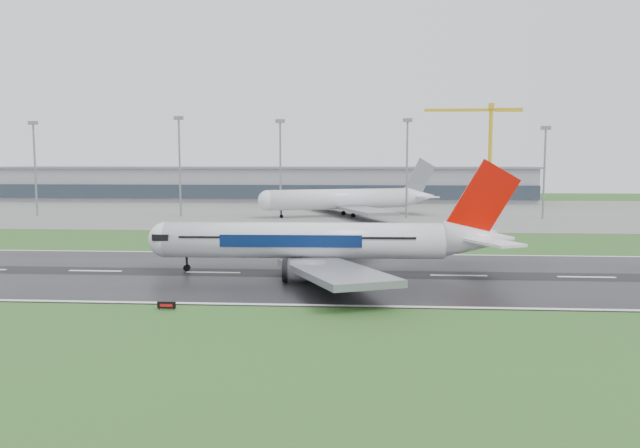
{
  "coord_description": "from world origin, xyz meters",
  "views": [
    {
      "loc": [
        44.32,
        -97.68,
        18.37
      ],
      "look_at": [
        36.86,
        12.0,
        7.0
      ],
      "focal_mm": 34.23,
      "sensor_mm": 36.0,
      "label": 1
    }
  ],
  "objects": [
    {
      "name": "apron",
      "position": [
        0.0,
        125.0,
        0.04
      ],
      "size": [
        400.0,
        130.0,
        0.08
      ],
      "primitive_type": "cube",
      "color": "slate",
      "rests_on": "ground"
    },
    {
      "name": "parked_airliner",
      "position": [
        39.45,
        104.84,
        9.36
      ],
      "size": [
        80.49,
        78.02,
        18.56
      ],
      "primitive_type": null,
      "rotation": [
        0.0,
        0.0,
        0.37
      ],
      "color": "white",
      "rests_on": "apron"
    },
    {
      "name": "runway",
      "position": [
        0.0,
        0.0,
        0.05
      ],
      "size": [
        400.0,
        45.0,
        0.1
      ],
      "primitive_type": "cube",
      "color": "black",
      "rests_on": "ground"
    },
    {
      "name": "main_airliner",
      "position": [
        39.15,
        1.72,
        8.98
      ],
      "size": [
        61.68,
        58.9,
        17.77
      ],
      "primitive_type": null,
      "rotation": [
        0.0,
        0.0,
        0.03
      ],
      "color": "white",
      "rests_on": "runway"
    },
    {
      "name": "ground",
      "position": [
        0.0,
        0.0,
        0.0
      ],
      "size": [
        520.0,
        520.0,
        0.0
      ],
      "primitive_type": "plane",
      "color": "#27541E",
      "rests_on": "ground"
    },
    {
      "name": "tower_crane",
      "position": [
        105.52,
        200.0,
        22.75
      ],
      "size": [
        46.21,
        2.78,
        45.5
      ],
      "primitive_type": null,
      "rotation": [
        0.0,
        0.0,
        0.01
      ],
      "color": "gold",
      "rests_on": "ground"
    },
    {
      "name": "runway_sign",
      "position": [
        20.3,
        -25.11,
        0.52
      ],
      "size": [
        2.31,
        0.6,
        1.04
      ],
      "primitive_type": null,
      "rotation": [
        0.0,
        0.0,
        -0.15
      ],
      "color": "black",
      "rests_on": "ground"
    },
    {
      "name": "floodmast_1",
      "position": [
        -64.75,
        100.0,
        15.19
      ],
      "size": [
        0.64,
        0.64,
        30.38
      ],
      "primitive_type": "cylinder",
      "color": "gray",
      "rests_on": "ground"
    },
    {
      "name": "terminal",
      "position": [
        0.0,
        185.0,
        7.5
      ],
      "size": [
        240.0,
        36.0,
        15.0
      ],
      "primitive_type": "cube",
      "color": "gray",
      "rests_on": "ground"
    },
    {
      "name": "floodmast_3",
      "position": [
        17.94,
        100.0,
        15.31
      ],
      "size": [
        0.64,
        0.64,
        30.62
      ],
      "primitive_type": "cylinder",
      "color": "gray",
      "rests_on": "ground"
    },
    {
      "name": "floodmast_5",
      "position": [
        102.0,
        100.0,
        14.08
      ],
      "size": [
        0.64,
        0.64,
        28.16
      ],
      "primitive_type": "cylinder",
      "color": "gray",
      "rests_on": "ground"
    },
    {
      "name": "floodmast_2",
      "position": [
        -15.43,
        100.0,
        15.89
      ],
      "size": [
        0.64,
        0.64,
        31.78
      ],
      "primitive_type": "cylinder",
      "color": "gray",
      "rests_on": "ground"
    },
    {
      "name": "floodmast_4",
      "position": [
        58.84,
        100.0,
        15.37
      ],
      "size": [
        0.64,
        0.64,
        30.74
      ],
      "primitive_type": "cylinder",
      "color": "gray",
      "rests_on": "ground"
    }
  ]
}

